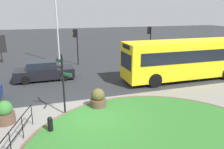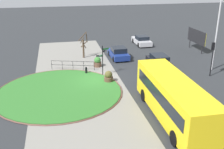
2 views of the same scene
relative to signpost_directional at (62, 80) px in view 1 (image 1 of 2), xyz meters
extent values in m
plane|color=#282B2D|center=(1.25, -0.86, -1.86)|extent=(120.00, 120.00, 0.00)
cube|color=gray|center=(1.25, -2.66, -1.85)|extent=(32.00, 8.39, 0.02)
cylinder|color=black|center=(0.03, -0.01, -0.33)|extent=(0.09, 0.09, 3.06)
sphere|color=black|center=(0.03, -0.01, 1.24)|extent=(0.10, 0.10, 0.10)
cube|color=#195128|center=(-0.08, 0.35, 0.92)|extent=(0.23, 0.64, 0.15)
cube|color=black|center=(-0.27, 0.20, 0.63)|extent=(0.56, 0.39, 0.15)
cube|color=#195128|center=(0.23, -0.21, 0.31)|extent=(0.37, 0.37, 0.15)
cube|color=black|center=(-0.06, -0.35, 0.22)|extent=(0.19, 0.60, 0.15)
cylinder|color=black|center=(-0.77, -1.62, -1.55)|extent=(0.23, 0.23, 0.62)
sphere|color=black|center=(-0.77, -1.62, -1.20)|extent=(0.21, 0.21, 0.21)
cube|color=black|center=(-2.21, -2.89, -0.86)|extent=(1.38, 4.50, 0.03)
cube|color=black|center=(-2.21, -2.89, -1.31)|extent=(1.38, 4.50, 0.03)
cylinder|color=black|center=(-1.54, -0.64, -1.36)|extent=(0.04, 0.04, 1.00)
cylinder|color=black|center=(-1.88, -1.77, -1.36)|extent=(0.04, 0.04, 1.00)
cylinder|color=black|center=(-2.21, -2.89, -1.36)|extent=(0.04, 0.04, 1.00)
cube|color=yellow|center=(9.60, 3.37, -0.23)|extent=(9.77, 2.58, 2.72)
cube|color=black|center=(9.59, 2.14, 0.15)|extent=(8.57, 0.14, 0.88)
cube|color=black|center=(9.62, 4.61, 0.15)|extent=(8.57, 0.14, 0.88)
cube|color=black|center=(4.72, 3.44, -0.09)|extent=(0.05, 2.00, 1.10)
cube|color=black|center=(4.72, 3.44, 0.91)|extent=(0.04, 1.34, 0.28)
cylinder|color=black|center=(6.47, 2.30, -1.36)|extent=(1.00, 0.31, 1.00)
cylinder|color=black|center=(6.50, 4.54, -1.36)|extent=(1.00, 0.31, 1.00)
cylinder|color=black|center=(12.74, 4.45, -1.36)|extent=(1.00, 0.31, 1.00)
cube|color=black|center=(-0.78, 6.52, -1.32)|extent=(4.41, 1.80, 0.73)
cube|color=black|center=(-0.96, 6.52, -0.67)|extent=(2.13, 1.58, 0.58)
cube|color=#EAEACC|center=(1.43, 7.06, -1.29)|extent=(0.02, 0.20, 0.12)
cube|color=#EAEACC|center=(1.44, 5.98, -1.29)|extent=(0.02, 0.20, 0.12)
cylinder|color=black|center=(0.59, 7.33, -1.54)|extent=(0.64, 0.22, 0.64)
cylinder|color=black|center=(0.59, 5.70, -1.54)|extent=(0.64, 0.22, 0.64)
cylinder|color=black|center=(-2.15, 7.33, -1.54)|extent=(0.64, 0.22, 0.64)
cylinder|color=black|center=(-2.14, 5.70, -1.54)|extent=(0.64, 0.22, 0.64)
cylinder|color=black|center=(10.55, 10.90, -0.09)|extent=(0.11, 0.11, 3.54)
cube|color=black|center=(10.35, 10.96, 1.29)|extent=(0.32, 0.32, 0.78)
sphere|color=red|center=(10.21, 11.00, 1.53)|extent=(0.16, 0.16, 0.16)
sphere|color=black|center=(10.21, 11.00, 1.29)|extent=(0.16, 0.16, 0.16)
sphere|color=black|center=(10.21, 11.00, 1.04)|extent=(0.16, 0.16, 0.16)
cylinder|color=black|center=(2.52, 10.71, -0.12)|extent=(0.11, 0.11, 3.48)
cube|color=black|center=(2.32, 10.76, 1.22)|extent=(0.32, 0.32, 0.78)
sphere|color=black|center=(2.17, 10.80, 1.47)|extent=(0.16, 0.16, 0.16)
sphere|color=#F2A519|center=(2.17, 10.80, 1.22)|extent=(0.16, 0.16, 0.16)
sphere|color=black|center=(2.17, 10.80, 0.98)|extent=(0.16, 0.16, 0.16)
cylinder|color=#B7B7BC|center=(0.81, 11.94, 2.23)|extent=(0.16, 0.16, 8.19)
cylinder|color=black|center=(-4.83, 13.90, -0.89)|extent=(0.12, 0.12, 1.95)
cylinder|color=brown|center=(-2.76, -0.10, -1.60)|extent=(0.88, 0.88, 0.52)
sphere|color=#33702D|center=(-2.76, -0.10, -1.10)|extent=(0.75, 0.75, 0.75)
cylinder|color=brown|center=(1.86, 0.23, -1.61)|extent=(0.87, 0.87, 0.51)
sphere|color=#4C4723|center=(1.86, 0.23, -1.11)|extent=(0.74, 0.74, 0.74)
camera|label=1|loc=(-0.84, -10.53, 3.28)|focal=34.98mm
camera|label=2|loc=(25.57, -4.49, 8.25)|focal=43.17mm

